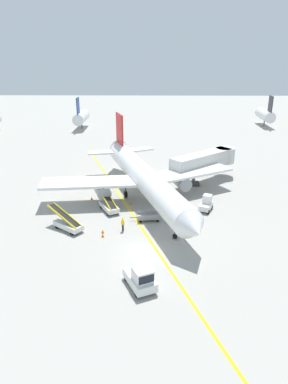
{
  "coord_description": "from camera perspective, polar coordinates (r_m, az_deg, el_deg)",
  "views": [
    {
      "loc": [
        0.45,
        -32.33,
        19.4
      ],
      "look_at": [
        -0.29,
        10.97,
        2.5
      ],
      "focal_mm": 33.19,
      "sensor_mm": 36.0,
      "label": 1
    }
  ],
  "objects": [
    {
      "name": "safety_cone_tail_area",
      "position": [
        45.42,
        7.94,
        -3.88
      ],
      "size": [
        0.36,
        0.36,
        0.44
      ],
      "primitive_type": "cone",
      "color": "orange",
      "rests_on": "ground"
    },
    {
      "name": "ground_crew_marshaller",
      "position": [
        41.56,
        -3.43,
        -5.14
      ],
      "size": [
        0.36,
        0.24,
        1.7
      ],
      "color": "#26262D",
      "rests_on": "ground"
    },
    {
      "name": "belt_loader_aft_hold",
      "position": [
        47.06,
        -5.71,
        -2.11
      ],
      "size": [
        3.42,
        5.01,
        2.59
      ],
      "color": "silver",
      "rests_on": "ground"
    },
    {
      "name": "safety_cone_nose_right",
      "position": [
        49.11,
        -2.18,
        -1.69
      ],
      "size": [
        0.36,
        0.36,
        0.44
      ],
      "primitive_type": "cone",
      "color": "orange",
      "rests_on": "ground"
    },
    {
      "name": "airliner",
      "position": [
        49.48,
        -0.13,
        2.47
      ],
      "size": [
        27.64,
        34.41,
        10.1
      ],
      "color": "white",
      "rests_on": "ground"
    },
    {
      "name": "taxi_line_yellow",
      "position": [
        42.08,
        -0.14,
        -6.13
      ],
      "size": [
        25.5,
        76.02,
        0.01
      ],
      "primitive_type": "cube",
      "rotation": [
        0.0,
        0.0,
        0.32
      ],
      "color": "yellow",
      "rests_on": "ground"
    },
    {
      "name": "baggage_cart_loaded",
      "position": [
        44.26,
        0.74,
        -4.01
      ],
      "size": [
        3.81,
        1.77,
        0.94
      ],
      "color": "#A5A5A8",
      "rests_on": "ground"
    },
    {
      "name": "baggage_tug_near_wing",
      "position": [
        47.54,
        10.0,
        -1.89
      ],
      "size": [
        2.18,
        2.72,
        2.1
      ],
      "color": "silver",
      "rests_on": "ground"
    },
    {
      "name": "safety_cone_wingtip_right",
      "position": [
        51.01,
        -8.4,
        -1.01
      ],
      "size": [
        0.36,
        0.36,
        0.44
      ],
      "primitive_type": "cone",
      "color": "orange",
      "rests_on": "ground"
    },
    {
      "name": "distant_aircraft_mid_left",
      "position": [
        101.14,
        -10.08,
        11.8
      ],
      "size": [
        3.0,
        10.1,
        8.8
      ],
      "color": "silver",
      "rests_on": "ground"
    },
    {
      "name": "ground_plane",
      "position": [
        37.71,
        0.16,
        -9.65
      ],
      "size": [
        300.0,
        300.0,
        0.0
      ],
      "primitive_type": "plane",
      "color": "#9E9B93"
    },
    {
      "name": "distant_aircraft_mid_right",
      "position": [
        109.2,
        18.91,
        11.68
      ],
      "size": [
        3.0,
        10.1,
        8.8
      ],
      "color": "silver",
      "rests_on": "ground"
    },
    {
      "name": "belt_loader_forward_hold",
      "position": [
        42.8,
        -12.17,
        -4.99
      ],
      "size": [
        4.73,
        4.03,
        2.59
      ],
      "color": "silver",
      "rests_on": "ground"
    },
    {
      "name": "jet_bridge",
      "position": [
        57.9,
        10.2,
        5.08
      ],
      "size": [
        11.32,
        10.21,
        4.85
      ],
      "color": "beige",
      "rests_on": "ground"
    },
    {
      "name": "safety_cone_wingtip_left",
      "position": [
        40.71,
        -6.65,
        -6.95
      ],
      "size": [
        0.36,
        0.36,
        0.44
      ],
      "primitive_type": "cone",
      "color": "orange",
      "rests_on": "ground"
    },
    {
      "name": "pushback_tug",
      "position": [
        32.08,
        -0.54,
        -13.69
      ],
      "size": [
        3.24,
        4.07,
        2.2
      ],
      "color": "silver",
      "rests_on": "ground"
    },
    {
      "name": "safety_cone_nose_left",
      "position": [
        41.58,
        -6.66,
        -6.31
      ],
      "size": [
        0.36,
        0.36,
        0.44
      ],
      "primitive_type": "cone",
      "color": "orange",
      "rests_on": "ground"
    }
  ]
}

